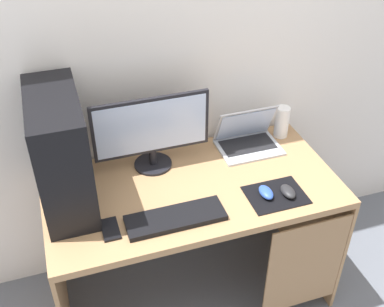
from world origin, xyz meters
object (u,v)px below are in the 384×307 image
cell_phone (110,229)px  keyboard (176,218)px  laptop (247,139)px  mouse_right (288,192)px  pc_tower (61,152)px  monitor (152,131)px  mouse_left (266,192)px  speaker (282,122)px

cell_phone → keyboard: bearing=-5.7°
laptop → mouse_right: laptop is taller
keyboard → mouse_right: mouse_right is taller
pc_tower → mouse_right: bearing=-17.0°
monitor → mouse_left: monitor is taller
mouse_left → mouse_right: bearing=-14.7°
speaker → mouse_right: (-0.19, -0.44, -0.06)m
pc_tower → mouse_left: pc_tower is taller
pc_tower → mouse_left: 0.90m
speaker → keyboard: size_ratio=0.40×
mouse_right → speaker: bearing=67.1°
monitor → mouse_right: bearing=-37.6°
laptop → mouse_right: bearing=-87.5°
laptop → speaker: size_ratio=1.83×
monitor → cell_phone: size_ratio=4.21×
monitor → mouse_left: (0.42, -0.37, -0.18)m
pc_tower → monitor: bearing=15.5°
speaker → cell_phone: (-0.98, -0.41, -0.08)m
laptop → cell_phone: laptop is taller
laptop → speaker: (0.21, 0.04, 0.04)m
speaker → keyboard: bearing=-148.2°
mouse_right → laptop: bearing=92.5°
monitor → mouse_left: size_ratio=5.70×
monitor → pc_tower: bearing=-164.5°
speaker → keyboard: 0.84m
speaker → mouse_left: speaker is taller
mouse_right → monitor: bearing=142.4°
speaker → cell_phone: 1.07m
mouse_left → mouse_right: (0.09, -0.02, 0.00)m
laptop → mouse_left: 0.39m
pc_tower → cell_phone: pc_tower is taller
mouse_left → cell_phone: mouse_left is taller
pc_tower → keyboard: size_ratio=1.21×
keyboard → mouse_right: 0.52m
monitor → laptop: size_ratio=1.77×
mouse_right → keyboard: bearing=179.4°
mouse_right → cell_phone: 0.79m
mouse_left → mouse_right: same height
mouse_left → keyboard: bearing=-177.3°
pc_tower → speaker: size_ratio=3.00×
speaker → mouse_left: 0.51m
mouse_left → pc_tower: bearing=162.8°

